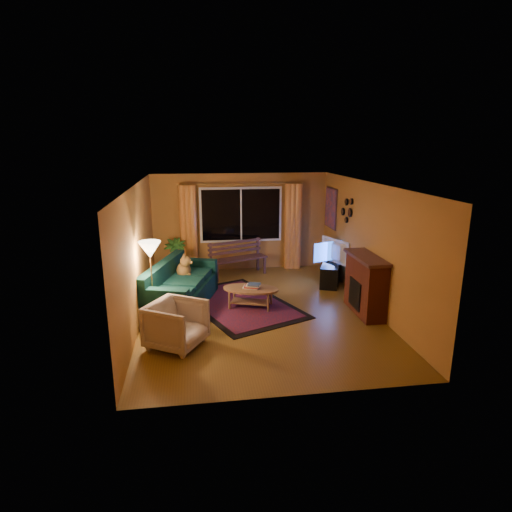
{
  "coord_description": "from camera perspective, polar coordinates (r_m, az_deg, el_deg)",
  "views": [
    {
      "loc": [
        -1.2,
        -7.87,
        3.24
      ],
      "look_at": [
        0.0,
        0.3,
        1.05
      ],
      "focal_mm": 30.0,
      "sensor_mm": 36.0,
      "label": 1
    }
  ],
  "objects": [
    {
      "name": "television",
      "position": [
        10.19,
        10.09,
        0.64
      ],
      "size": [
        0.46,
        0.97,
        0.57
      ],
      "primitive_type": "imported",
      "rotation": [
        0.0,
        0.0,
        1.92
      ],
      "color": "black",
      "rests_on": "tv_console"
    },
    {
      "name": "window",
      "position": [
        11.03,
        -2.01,
        5.51
      ],
      "size": [
        2.0,
        0.02,
        1.3
      ],
      "primitive_type": "cube",
      "color": "black",
      "rests_on": "wall_back"
    },
    {
      "name": "wall_right",
      "position": [
        8.83,
        14.97,
        1.31
      ],
      "size": [
        0.02,
        6.0,
        2.5
      ],
      "primitive_type": "cube",
      "color": "#B87C37",
      "rests_on": "ground"
    },
    {
      "name": "dog",
      "position": [
        9.22,
        -9.63,
        -1.61
      ],
      "size": [
        0.35,
        0.44,
        0.43
      ],
      "primitive_type": null,
      "rotation": [
        0.0,
        0.0,
        0.18
      ],
      "color": "brown",
      "rests_on": "sofa"
    },
    {
      "name": "armchair",
      "position": [
        7.14,
        -10.58,
        -8.71
      ],
      "size": [
        1.07,
        1.09,
        0.84
      ],
      "primitive_type": "imported",
      "rotation": [
        0.0,
        0.0,
        1.03
      ],
      "color": "#C0ADA2",
      "rests_on": "ground"
    },
    {
      "name": "coffee_table",
      "position": [
        8.69,
        -0.72,
        -5.57
      ],
      "size": [
        1.44,
        1.44,
        0.41
      ],
      "primitive_type": "cylinder",
      "rotation": [
        0.0,
        0.0,
        -0.33
      ],
      "color": "#916641",
      "rests_on": "ground"
    },
    {
      "name": "bench",
      "position": [
        10.72,
        -2.37,
        -1.51
      ],
      "size": [
        1.53,
        0.95,
        0.44
      ],
      "primitive_type": "cube",
      "rotation": [
        0.0,
        0.0,
        0.38
      ],
      "color": "#432827",
      "rests_on": "ground"
    },
    {
      "name": "sofa",
      "position": [
        8.8,
        -9.95,
        -3.85
      ],
      "size": [
        1.58,
        2.42,
        0.91
      ],
      "primitive_type": "cube",
      "rotation": [
        0.0,
        0.0,
        -0.3
      ],
      "color": "black",
      "rests_on": "ground"
    },
    {
      "name": "potted_plant",
      "position": [
        10.72,
        -10.73,
        -0.3
      ],
      "size": [
        0.57,
        0.57,
        0.97
      ],
      "primitive_type": "imported",
      "rotation": [
        0.0,
        0.0,
        -0.06
      ],
      "color": "#235B1E",
      "rests_on": "ground"
    },
    {
      "name": "curtain_right",
      "position": [
        11.25,
        4.91,
        3.94
      ],
      "size": [
        0.36,
        0.36,
        2.24
      ],
      "primitive_type": "cylinder",
      "color": "orange",
      "rests_on": "ground"
    },
    {
      "name": "wall_left",
      "position": [
        8.19,
        -15.53,
        0.23
      ],
      "size": [
        0.02,
        6.0,
        2.5
      ],
      "primitive_type": "cube",
      "color": "#B87C37",
      "rests_on": "ground"
    },
    {
      "name": "wall_back",
      "position": [
        11.13,
        -2.03,
        4.55
      ],
      "size": [
        4.5,
        0.02,
        2.5
      ],
      "primitive_type": "cube",
      "color": "#B87C37",
      "rests_on": "ground"
    },
    {
      "name": "floor_lamp",
      "position": [
        8.0,
        -13.7,
        -3.51
      ],
      "size": [
        0.33,
        0.33,
        1.56
      ],
      "primitive_type": "cylinder",
      "rotation": [
        0.0,
        0.0,
        -0.33
      ],
      "color": "#BF8C3F",
      "rests_on": "ground"
    },
    {
      "name": "painting",
      "position": [
        10.99,
        9.94,
        6.32
      ],
      "size": [
        0.04,
        0.76,
        0.96
      ],
      "primitive_type": "cube",
      "color": "#D94C30",
      "rests_on": "wall_right"
    },
    {
      "name": "ceiling",
      "position": [
        7.99,
        0.32,
        9.61
      ],
      "size": [
        4.5,
        6.0,
        0.02
      ],
      "primitive_type": "cube",
      "color": "white",
      "rests_on": "ground"
    },
    {
      "name": "rug",
      "position": [
        8.93,
        -2.26,
        -6.37
      ],
      "size": [
        2.75,
        3.3,
        0.02
      ],
      "primitive_type": "cube",
      "rotation": [
        0.0,
        0.0,
        0.4
      ],
      "color": "maroon",
      "rests_on": "ground"
    },
    {
      "name": "floor",
      "position": [
        8.6,
        0.29,
        -7.35
      ],
      "size": [
        4.5,
        6.0,
        0.02
      ],
      "primitive_type": "cube",
      "color": "brown",
      "rests_on": "ground"
    },
    {
      "name": "curtain_rod",
      "position": [
        10.88,
        -2.02,
        9.63
      ],
      "size": [
        3.2,
        0.03,
        0.03
      ],
      "primitive_type": "cylinder",
      "rotation": [
        0.0,
        1.57,
        0.0
      ],
      "color": "#BF8C3F",
      "rests_on": "wall_back"
    },
    {
      "name": "curtain_left",
      "position": [
        10.96,
        -9.0,
        3.52
      ],
      "size": [
        0.36,
        0.36,
        2.24
      ],
      "primitive_type": "cylinder",
      "color": "orange",
      "rests_on": "ground"
    },
    {
      "name": "mirror_cluster",
      "position": [
        9.89,
        11.98,
        6.16
      ],
      "size": [
        0.06,
        0.6,
        0.56
      ],
      "primitive_type": null,
      "color": "black",
      "rests_on": "wall_right"
    },
    {
      "name": "fireplace",
      "position": [
        8.58,
        14.41,
        -3.91
      ],
      "size": [
        0.4,
        1.2,
        1.1
      ],
      "primitive_type": "cube",
      "color": "maroon",
      "rests_on": "ground"
    },
    {
      "name": "tv_console",
      "position": [
        10.33,
        9.95,
        -2.21
      ],
      "size": [
        0.83,
        1.25,
        0.5
      ],
      "primitive_type": "cube",
      "rotation": [
        0.0,
        0.0,
        -0.4
      ],
      "color": "black",
      "rests_on": "ground"
    }
  ]
}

